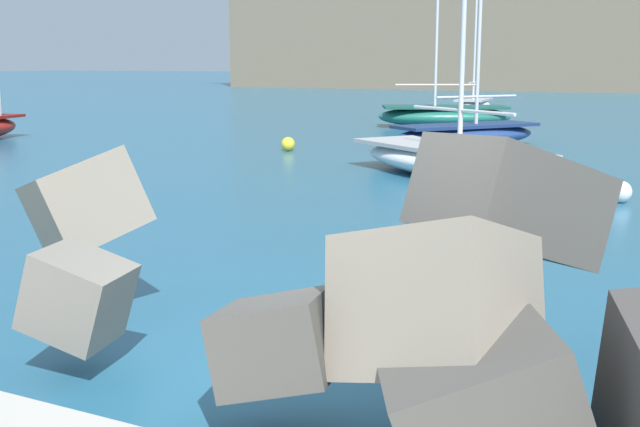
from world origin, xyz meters
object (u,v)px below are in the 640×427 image
boat_near_left (466,134)px  boat_mid_left (474,104)px  boat_mid_right (447,159)px  mooring_buoy_outer (288,144)px  boat_near_right (444,115)px  mooring_buoy_inner (621,192)px

boat_near_left → boat_mid_left: 18.31m
boat_mid_left → boat_mid_right: bearing=-75.7°
boat_near_left → mooring_buoy_outer: 5.97m
mooring_buoy_outer → boat_near_right: bearing=82.0°
mooring_buoy_outer → boat_near_left: bearing=38.2°
mooring_buoy_inner → boat_near_left: bearing=122.9°
boat_mid_left → mooring_buoy_outer: boat_mid_left is taller
boat_near_right → boat_mid_left: bearing=98.8°
boat_near_left → boat_mid_left: bearing=104.9°
boat_near_left → boat_mid_right: size_ratio=0.77×
boat_mid_right → mooring_buoy_outer: size_ratio=17.68×
boat_near_left → boat_mid_left: (-4.71, 17.69, 0.04)m
boat_near_left → boat_near_right: (-3.12, 7.44, 0.07)m
boat_mid_right → mooring_buoy_outer: 7.09m
boat_near_left → boat_mid_right: bearing=-77.3°
boat_near_left → boat_near_right: boat_near_right is taller
mooring_buoy_outer → mooring_buoy_inner: bearing=-26.7°
boat_mid_left → mooring_buoy_inner: 28.67m
boat_near_left → boat_mid_left: size_ratio=0.79×
boat_near_left → mooring_buoy_inner: size_ratio=13.53×
boat_near_right → mooring_buoy_inner: bearing=-61.5°
boat_near_left → mooring_buoy_outer: size_ratio=13.53×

